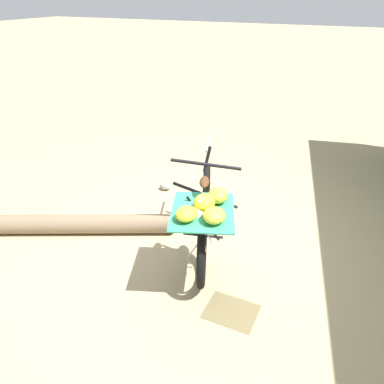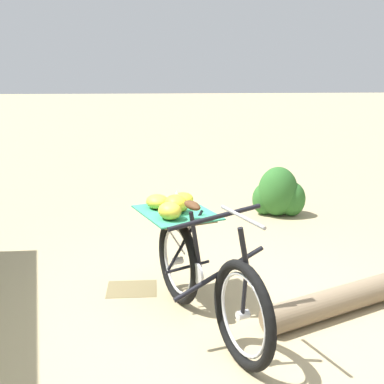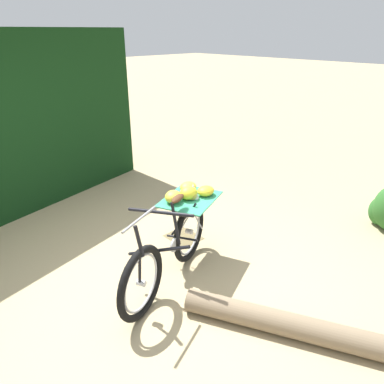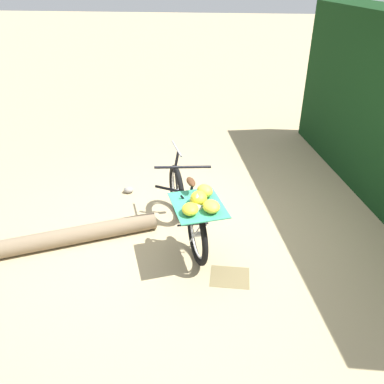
% 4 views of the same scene
% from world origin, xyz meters
% --- Properties ---
extents(ground_plane, '(60.00, 60.00, 0.00)m').
position_xyz_m(ground_plane, '(0.00, 0.00, 0.00)').
color(ground_plane, tan).
extents(bicycle, '(0.98, 1.76, 1.03)m').
position_xyz_m(bicycle, '(-0.10, -0.20, 0.50)').
color(bicycle, black).
rests_on(bicycle, ground_plane).
extents(fallen_log, '(2.22, 1.23, 0.22)m').
position_xyz_m(fallen_log, '(-1.66, -0.46, 0.11)').
color(fallen_log, '#7F6B51').
rests_on(fallen_log, ground_plane).
extents(shrub_cluster, '(0.68, 0.47, 0.65)m').
position_xyz_m(shrub_cluster, '(-1.38, -3.00, 0.28)').
color(shrub_cluster, '#2D6628').
rests_on(shrub_cluster, ground_plane).
extents(leaf_litter_patch, '(0.44, 0.36, 0.01)m').
position_xyz_m(leaf_litter_patch, '(0.44, -0.83, 0.00)').
color(leaf_litter_patch, olive).
rests_on(leaf_litter_patch, ground_plane).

